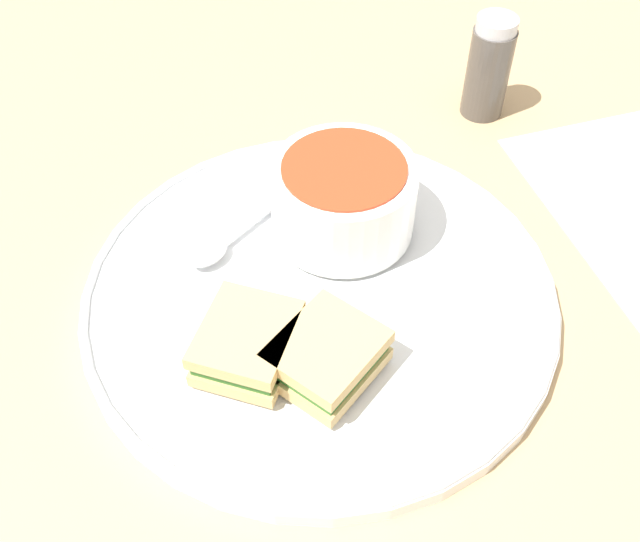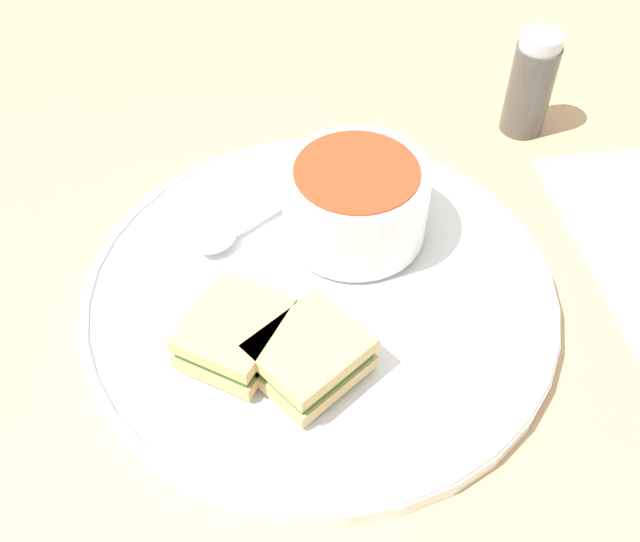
{
  "view_description": "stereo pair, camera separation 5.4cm",
  "coord_description": "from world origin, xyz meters",
  "px_view_note": "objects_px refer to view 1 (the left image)",
  "views": [
    {
      "loc": [
        -0.21,
        -0.29,
        0.44
      ],
      "look_at": [
        0.0,
        0.0,
        0.03
      ],
      "focal_mm": 42.0,
      "sensor_mm": 36.0,
      "label": 1
    },
    {
      "loc": [
        -0.17,
        -0.32,
        0.44
      ],
      "look_at": [
        0.0,
        0.0,
        0.03
      ],
      "focal_mm": 42.0,
      "sensor_mm": 36.0,
      "label": 2
    }
  ],
  "objects_px": {
    "sandwich_half_near": "(247,343)",
    "sandwich_half_far": "(327,356)",
    "spoon": "(214,248)",
    "salt_shaker": "(489,68)",
    "soup_bowl": "(343,198)"
  },
  "relations": [
    {
      "from": "sandwich_half_near",
      "to": "sandwich_half_far",
      "type": "xyz_separation_m",
      "value": [
        0.04,
        -0.04,
        0.0
      ]
    },
    {
      "from": "spoon",
      "to": "salt_shaker",
      "type": "xyz_separation_m",
      "value": [
        0.31,
        0.02,
        0.03
      ]
    },
    {
      "from": "sandwich_half_far",
      "to": "soup_bowl",
      "type": "bearing_deg",
      "value": 48.13
    },
    {
      "from": "spoon",
      "to": "sandwich_half_near",
      "type": "bearing_deg",
      "value": 58.26
    },
    {
      "from": "soup_bowl",
      "to": "spoon",
      "type": "bearing_deg",
      "value": 158.97
    },
    {
      "from": "sandwich_half_near",
      "to": "sandwich_half_far",
      "type": "height_order",
      "value": "same"
    },
    {
      "from": "soup_bowl",
      "to": "sandwich_half_near",
      "type": "height_order",
      "value": "soup_bowl"
    },
    {
      "from": "sandwich_half_far",
      "to": "salt_shaker",
      "type": "xyz_separation_m",
      "value": [
        0.31,
        0.16,
        0.01
      ]
    },
    {
      "from": "soup_bowl",
      "to": "sandwich_half_near",
      "type": "xyz_separation_m",
      "value": [
        -0.13,
        -0.06,
        -0.02
      ]
    },
    {
      "from": "spoon",
      "to": "sandwich_half_near",
      "type": "height_order",
      "value": "sandwich_half_near"
    },
    {
      "from": "soup_bowl",
      "to": "spoon",
      "type": "height_order",
      "value": "soup_bowl"
    },
    {
      "from": "soup_bowl",
      "to": "salt_shaker",
      "type": "distance_m",
      "value": 0.22
    },
    {
      "from": "soup_bowl",
      "to": "salt_shaker",
      "type": "height_order",
      "value": "salt_shaker"
    },
    {
      "from": "sandwich_half_near",
      "to": "sandwich_half_far",
      "type": "bearing_deg",
      "value": -47.95
    },
    {
      "from": "sandwich_half_far",
      "to": "salt_shaker",
      "type": "bearing_deg",
      "value": 27.9
    }
  ]
}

